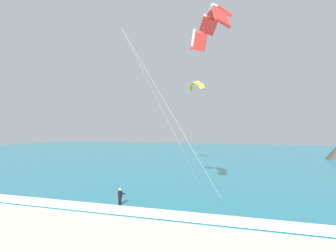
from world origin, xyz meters
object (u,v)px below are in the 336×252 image
object	(u,v)px
surfboard	(120,207)
kitesurfer	(120,197)
kite_distant	(195,85)
kite_primary	(212,22)

from	to	relation	value
surfboard	kitesurfer	xyz separation A→B (m)	(0.01, 0.02, 0.91)
surfboard	kitesurfer	bearing A→B (deg)	70.95
kitesurfer	kite_distant	distance (m)	35.27
surfboard	kite_distant	bearing A→B (deg)	91.98
kite_primary	kite_distant	size ratio (longest dim) A/B	4.09
surfboard	kite_distant	size ratio (longest dim) A/B	0.35
surfboard	kitesurfer	distance (m)	0.91
surfboard	kite_primary	xyz separation A→B (m)	(7.42, 4.04, 16.83)
kite_primary	surfboard	bearing A→B (deg)	-151.45
kitesurfer	kite_distant	bearing A→B (deg)	91.99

